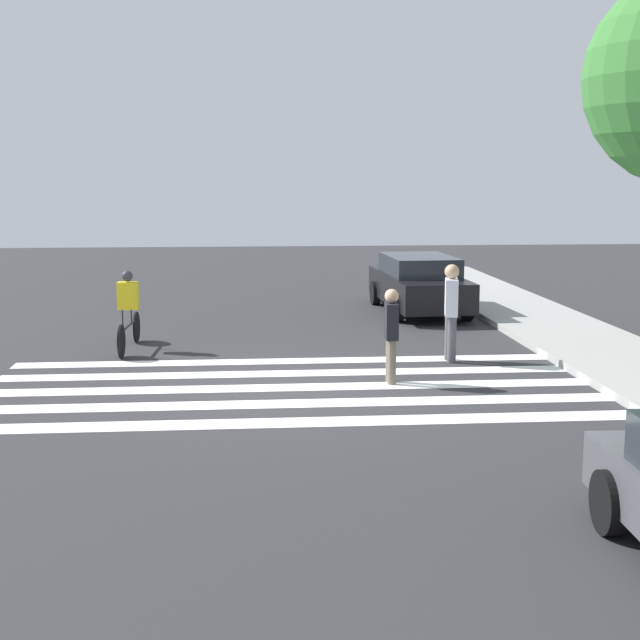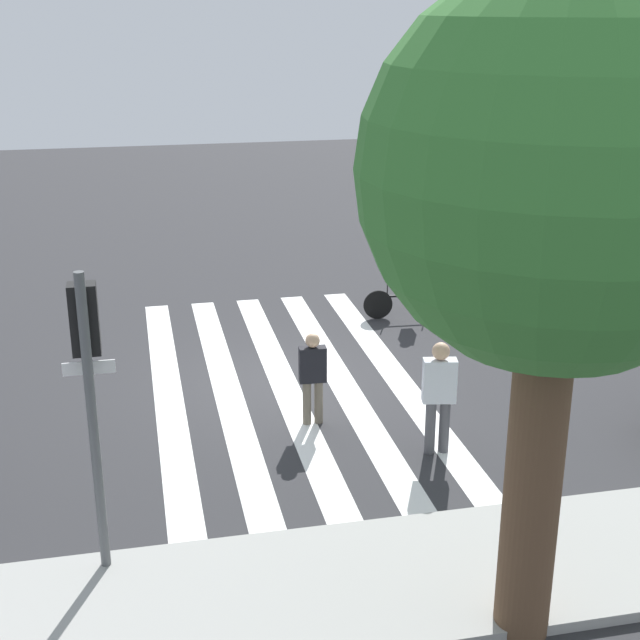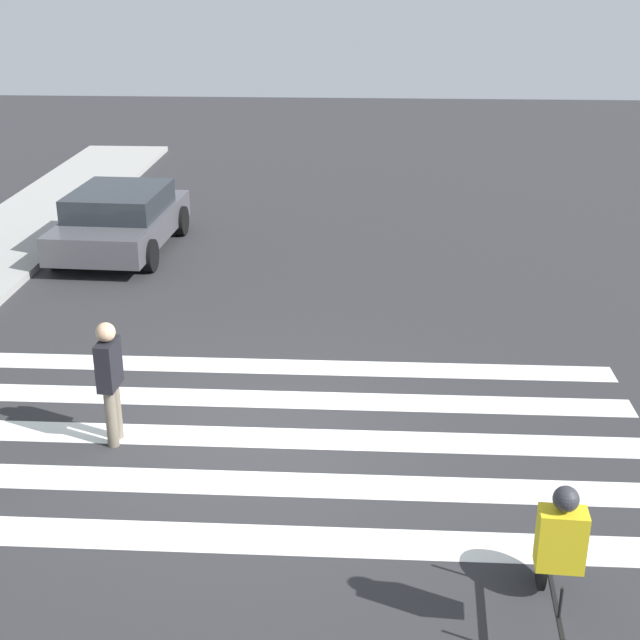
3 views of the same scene
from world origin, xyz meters
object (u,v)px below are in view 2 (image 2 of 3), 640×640
pedestrian_child_with_backpack (313,373)px  cyclist_far_lane (415,280)px  traffic_light (88,366)px  pedestrian_adult_blue_shirt (439,391)px  street_tree (561,179)px

pedestrian_child_with_backpack → cyclist_far_lane: (-3.30, -4.77, -0.04)m
traffic_light → pedestrian_adult_blue_shirt: (-5.02, -2.01, -1.69)m
traffic_light → street_tree: 5.58m
street_tree → pedestrian_child_with_backpack: street_tree is taller
street_tree → pedestrian_child_with_backpack: (1.22, -5.59, -4.19)m
pedestrian_adult_blue_shirt → traffic_light: bearing=32.5°
pedestrian_child_with_backpack → pedestrian_adult_blue_shirt: size_ratio=0.87×
street_tree → cyclist_far_lane: street_tree is taller
traffic_light → pedestrian_child_with_backpack: (-3.34, -3.42, -1.82)m
traffic_light → cyclist_far_lane: 10.70m
street_tree → pedestrian_adult_blue_shirt: bearing=-96.4°
traffic_light → pedestrian_child_with_backpack: bearing=-134.3°
street_tree → pedestrian_child_with_backpack: bearing=-77.7°
pedestrian_child_with_backpack → cyclist_far_lane: bearing=58.3°
pedestrian_child_with_backpack → pedestrian_adult_blue_shirt: bearing=-36.9°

